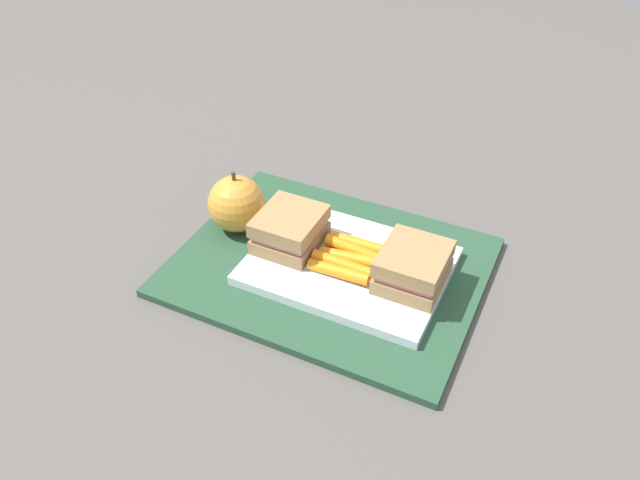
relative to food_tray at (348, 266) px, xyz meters
name	(u,v)px	position (x,y,z in m)	size (l,w,h in m)	color
ground_plane	(329,270)	(0.03, 0.00, -0.02)	(2.40, 2.40, 0.00)	#56514C
lunchbag_mat	(329,266)	(0.03, 0.00, -0.01)	(0.36, 0.28, 0.01)	#284C33
food_tray	(348,266)	(0.00, 0.00, 0.00)	(0.23, 0.17, 0.01)	white
sandwich_half_left	(413,267)	(-0.08, 0.00, 0.03)	(0.07, 0.08, 0.04)	#9E7A4C
sandwich_half_right	(290,229)	(0.08, 0.00, 0.03)	(0.07, 0.08, 0.04)	#9E7A4C
carrot_sticks_bundle	(349,257)	(0.00, 0.00, 0.01)	(0.08, 0.07, 0.02)	orange
apple	(236,204)	(0.16, -0.01, 0.03)	(0.07, 0.07, 0.08)	gold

